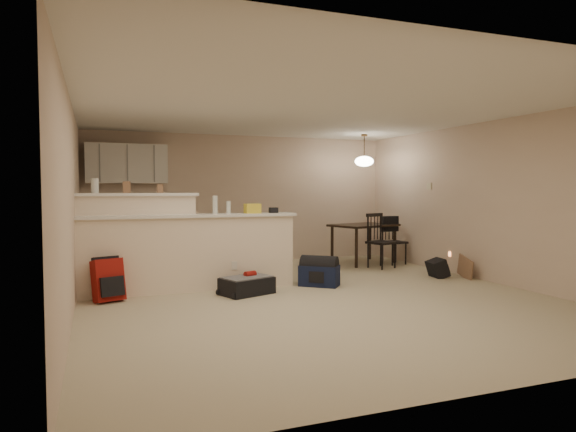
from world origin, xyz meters
name	(u,v)px	position (x,y,z in m)	size (l,w,h in m)	color
room	(313,204)	(0.00, 0.00, 1.25)	(7.00, 7.02, 2.50)	#BFB393
breakfast_bar	(171,248)	(-1.76, 0.98, 0.61)	(3.08, 0.58, 1.39)	#F7E2C7
upper_cabinets	(127,164)	(-2.20, 3.32, 1.90)	(1.40, 0.34, 0.70)	white
kitchen_counter	(140,244)	(-2.00, 3.19, 0.45)	(1.80, 0.60, 0.90)	white
thermostat	(429,186)	(2.98, 1.55, 1.50)	(0.02, 0.12, 0.12)	beige
jar	(95,186)	(-2.75, 1.12, 1.49)	(0.10, 0.10, 0.20)	silver
cereal_box	(127,187)	(-2.33, 1.12, 1.47)	(0.10, 0.07, 0.16)	#8E6649
small_box	(160,189)	(-1.88, 1.12, 1.45)	(0.08, 0.06, 0.12)	#8E6649
bottle_a	(215,205)	(-1.14, 0.90, 1.22)	(0.07, 0.07, 0.26)	silver
bottle_b	(229,207)	(-0.94, 0.90, 1.18)	(0.06, 0.06, 0.18)	silver
bag_lump	(252,208)	(-0.58, 0.90, 1.16)	(0.22, 0.18, 0.14)	#8E6649
pouch	(273,210)	(-0.26, 0.90, 1.13)	(0.12, 0.10, 0.08)	#8E6649
dining_table	(364,229)	(2.13, 2.45, 0.67)	(1.41, 1.14, 0.76)	black
pendant_lamp	(364,161)	(2.13, 2.45, 1.99)	(0.36, 0.36, 0.62)	brown
dining_chair_near	(382,241)	(2.15, 1.80, 0.50)	(0.44, 0.42, 1.00)	black
dining_chair_far	(394,241)	(2.64, 2.15, 0.45)	(0.39, 0.37, 0.90)	black
suitcase	(247,286)	(-0.81, 0.41, 0.11)	(0.68, 0.44, 0.23)	black
red_backpack	(108,280)	(-2.61, 0.61, 0.27)	(0.36, 0.23, 0.54)	maroon
navy_duffel	(319,276)	(0.37, 0.61, 0.16)	(0.57, 0.31, 0.31)	#111936
black_daypack	(438,269)	(2.49, 0.61, 0.14)	(0.33, 0.23, 0.29)	black
cardboard_sheet	(465,268)	(2.85, 0.38, 0.17)	(0.45, 0.02, 0.34)	#8E6649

